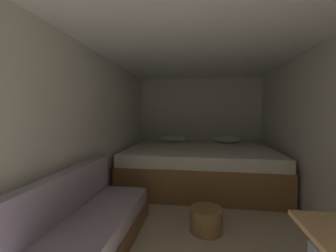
{
  "coord_description": "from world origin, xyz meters",
  "views": [
    {
      "loc": [
        -0.0,
        -0.56,
        1.26
      ],
      "look_at": [
        -0.44,
        2.41,
        1.09
      ],
      "focal_mm": 22.67,
      "sensor_mm": 36.0,
      "label": 1
    }
  ],
  "objects": [
    {
      "name": "ground_plane",
      "position": [
        0.0,
        1.75,
        0.0
      ],
      "size": [
        6.76,
        6.76,
        0.0
      ],
      "primitive_type": "plane",
      "color": "beige"
    },
    {
      "name": "wall_back",
      "position": [
        0.0,
        4.16,
        1.02
      ],
      "size": [
        2.69,
        0.05,
        2.04
      ],
      "primitive_type": "cube",
      "color": "silver",
      "rests_on": "ground"
    },
    {
      "name": "wall_left",
      "position": [
        -1.32,
        1.75,
        1.02
      ],
      "size": [
        0.05,
        4.76,
        2.04
      ],
      "primitive_type": "cube",
      "color": "silver",
      "rests_on": "ground"
    },
    {
      "name": "wall_right",
      "position": [
        1.32,
        1.75,
        1.02
      ],
      "size": [
        0.05,
        4.76,
        2.04
      ],
      "primitive_type": "cube",
      "color": "silver",
      "rests_on": "ground"
    },
    {
      "name": "ceiling_slab",
      "position": [
        0.0,
        1.75,
        2.06
      ],
      "size": [
        2.69,
        4.76,
        0.05
      ],
      "primitive_type": "cube",
      "color": "white",
      "rests_on": "wall_left"
    },
    {
      "name": "bed",
      "position": [
        0.0,
        3.19,
        0.34
      ],
      "size": [
        2.47,
        1.81,
        0.81
      ],
      "color": "olive",
      "rests_on": "ground"
    },
    {
      "name": "sofa_left",
      "position": [
        -1.0,
        0.9,
        0.23
      ],
      "size": [
        0.65,
        2.14,
        0.73
      ],
      "color": "brown",
      "rests_on": "ground"
    },
    {
      "name": "wicker_basket",
      "position": [
        0.08,
        1.69,
        0.13
      ],
      "size": [
        0.35,
        0.35,
        0.25
      ],
      "color": "olive",
      "rests_on": "ground"
    }
  ]
}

